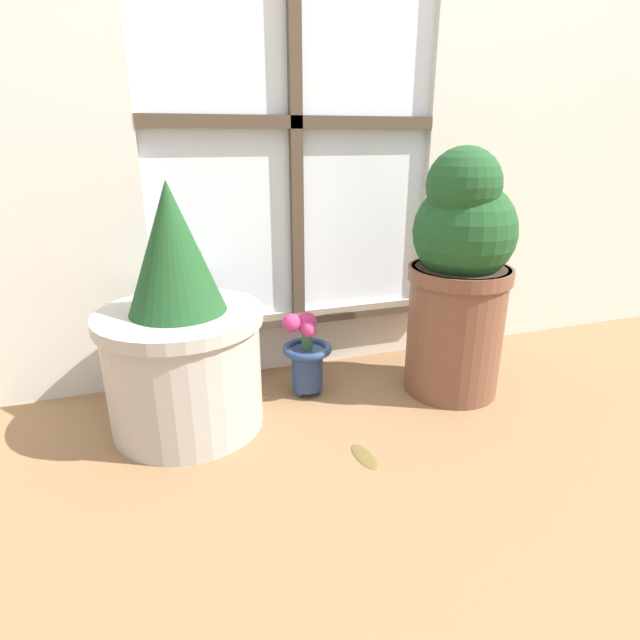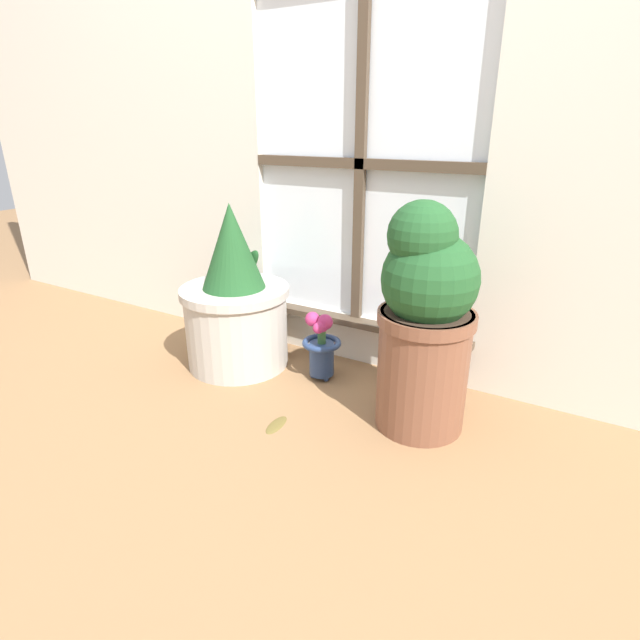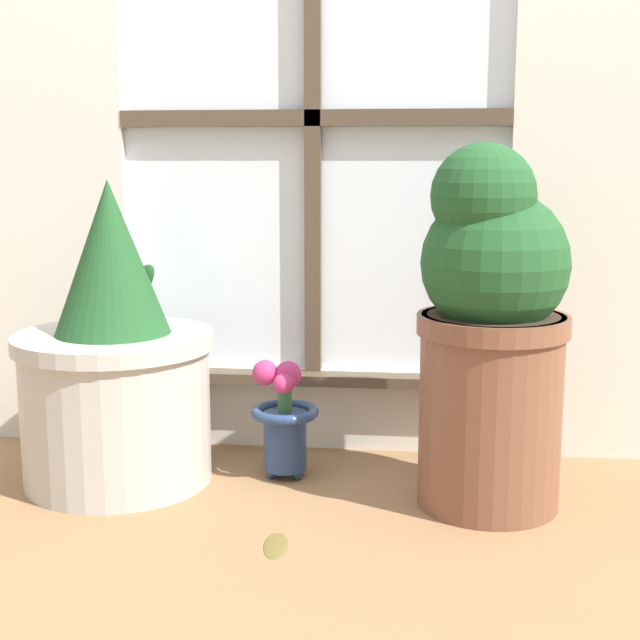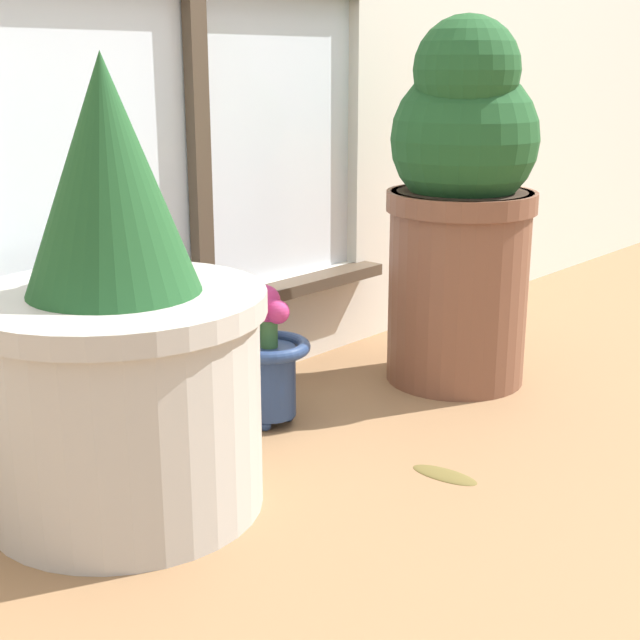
# 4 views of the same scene
# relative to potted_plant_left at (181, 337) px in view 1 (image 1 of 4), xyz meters

# --- Properties ---
(ground_plane) EXTENTS (10.00, 10.00, 0.00)m
(ground_plane) POSITION_rel_potted_plant_left_xyz_m (0.38, -0.28, -0.25)
(ground_plane) COLOR olive
(potted_plant_left) EXTENTS (0.41, 0.41, 0.63)m
(potted_plant_left) POSITION_rel_potted_plant_left_xyz_m (0.00, 0.00, 0.00)
(potted_plant_left) COLOR #B7B2A8
(potted_plant_left) RESTS_ON ground_plane
(potted_plant_right) EXTENTS (0.29, 0.29, 0.70)m
(potted_plant_right) POSITION_rel_potted_plant_left_xyz_m (0.76, -0.05, 0.10)
(potted_plant_right) COLOR brown
(potted_plant_right) RESTS_ON ground_plane
(flower_vase) EXTENTS (0.14, 0.14, 0.25)m
(flower_vase) POSITION_rel_potted_plant_left_xyz_m (0.34, 0.06, -0.12)
(flower_vase) COLOR navy
(flower_vase) RESTS_ON ground_plane
(fallen_leaf) EXTENTS (0.05, 0.11, 0.01)m
(fallen_leaf) POSITION_rel_potted_plant_left_xyz_m (0.38, -0.29, -0.24)
(fallen_leaf) COLOR brown
(fallen_leaf) RESTS_ON ground_plane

